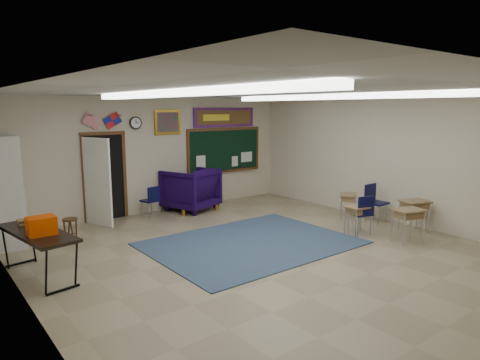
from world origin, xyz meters
TOP-DOWN VIEW (x-y plane):
  - floor at (0.00, 0.00)m, footprint 9.00×9.00m
  - back_wall at (0.00, 4.50)m, footprint 8.00×0.04m
  - left_wall at (-4.00, 0.00)m, footprint 0.04×9.00m
  - right_wall at (4.00, 0.00)m, footprint 0.04×9.00m
  - ceiling at (0.00, 0.00)m, footprint 8.00×9.00m
  - area_rug at (0.20, 0.80)m, footprint 4.00×3.00m
  - fluorescent_strips at (0.00, 0.00)m, footprint 3.86×6.00m
  - doorway at (-1.50, 4.35)m, footprint 1.10×0.89m
  - chalkboard at (2.20, 4.46)m, footprint 2.55×0.14m
  - bulletin_board at (2.20, 4.47)m, footprint 2.10×0.05m
  - framed_art_print at (0.35, 4.47)m, footprint 0.75×0.05m
  - wall_clock at (-0.55, 4.47)m, footprint 0.32×0.05m
  - wall_flags at (-1.40, 4.44)m, footprint 1.16×0.06m
  - storage_cabinet at (-3.71, 3.85)m, footprint 0.59×1.25m
  - wingback_armchair at (0.77, 4.07)m, footprint 1.55×1.58m
  - student_chair_reading at (-0.43, 4.07)m, footprint 0.46×0.46m
  - student_chair_desk_a at (2.47, -0.14)m, footprint 0.54×0.54m
  - student_chair_desk_b at (3.59, 0.21)m, footprint 0.46×0.46m
  - student_desk_front_left at (2.39, -0.15)m, footprint 0.58×0.46m
  - student_desk_front_right at (3.29, 0.81)m, footprint 0.66×0.63m
  - student_desk_back_left at (2.75, -1.11)m, footprint 0.69×0.59m
  - student_desk_back_right at (3.55, -0.78)m, footprint 0.70×0.61m
  - folding_table at (-3.62, 1.58)m, footprint 0.90×1.93m
  - wooden_stool at (-2.68, 3.06)m, footprint 0.30×0.30m

SIDE VIEW (x-z plane):
  - floor at x=0.00m, z-range 0.00..0.00m
  - area_rug at x=0.20m, z-range 0.00..0.02m
  - wooden_stool at x=-2.68m, z-range 0.01..0.53m
  - student_desk_front_right at x=3.29m, z-range 0.04..0.67m
  - student_desk_front_left at x=2.39m, z-range 0.04..0.68m
  - student_desk_back_left at x=2.75m, z-range 0.04..0.74m
  - student_chair_reading at x=-0.43m, z-range 0.00..0.78m
  - student_desk_back_right at x=3.55m, z-range 0.04..0.76m
  - folding_table at x=-3.62m, z-range -0.11..0.95m
  - student_chair_desk_a at x=2.47m, z-range 0.00..0.88m
  - student_chair_desk_b at x=3.59m, z-range 0.00..0.92m
  - wingback_armchair at x=0.77m, z-range 0.00..1.13m
  - doorway at x=-1.50m, z-range -0.02..2.14m
  - storage_cabinet at x=-3.71m, z-range 0.00..2.20m
  - chalkboard at x=2.20m, z-range 0.81..2.11m
  - back_wall at x=0.00m, z-range 0.00..3.00m
  - left_wall at x=-4.00m, z-range 0.00..3.00m
  - right_wall at x=4.00m, z-range 0.00..3.00m
  - framed_art_print at x=0.35m, z-range 2.02..2.67m
  - wall_clock at x=-0.55m, z-range 2.19..2.51m
  - bulletin_board at x=2.20m, z-range 2.18..2.73m
  - wall_flags at x=-1.40m, z-range 2.13..2.83m
  - fluorescent_strips at x=0.00m, z-range 2.89..2.99m
  - ceiling at x=0.00m, z-range 2.98..3.02m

